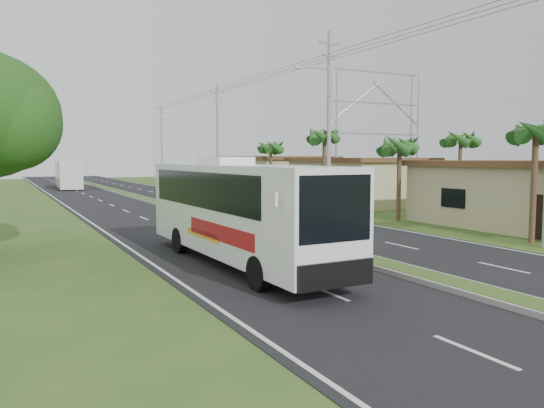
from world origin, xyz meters
name	(u,v)px	position (x,y,z in m)	size (l,w,h in m)	color
ground	(424,279)	(0.00, 0.00, 0.00)	(180.00, 180.00, 0.00)	#2D511E
road_asphalt	(199,215)	(0.00, 20.00, 0.01)	(14.00, 160.00, 0.02)	black
median_strip	(199,214)	(0.00, 20.00, 0.10)	(1.20, 160.00, 0.18)	gray
lane_edge_left	(89,221)	(-6.70, 20.00, 0.00)	(0.12, 160.00, 0.01)	silver
lane_edge_right	(290,211)	(6.70, 20.00, 0.00)	(0.12, 160.00, 0.01)	silver
shop_near	(544,194)	(14.00, 6.00, 1.78)	(8.60, 12.60, 3.52)	tan
shop_mid	(358,181)	(14.00, 22.00, 1.86)	(7.60, 10.60, 3.67)	tan
shop_far	(275,175)	(14.00, 36.00, 1.93)	(8.60, 11.60, 3.82)	tan
palm_verge_a	(536,132)	(9.00, 3.00, 4.74)	(2.40, 2.40, 5.45)	#473321
palm_verge_b	(400,146)	(9.40, 12.00, 4.36)	(2.40, 2.40, 5.05)	#473321
palm_verge_c	(324,137)	(8.80, 19.00, 5.12)	(2.40, 2.40, 5.85)	#473321
palm_verge_d	(271,147)	(9.30, 28.00, 4.55)	(2.40, 2.40, 5.25)	#473321
palm_behind_shop	(461,140)	(17.50, 15.00, 4.93)	(2.40, 2.40, 5.65)	#473321
utility_pole_b	(329,119)	(8.47, 18.00, 6.26)	(3.20, 0.28, 12.00)	gray
utility_pole_c	(218,138)	(8.50, 38.00, 5.67)	(1.60, 0.28, 11.00)	gray
utility_pole_d	(162,145)	(8.50, 58.00, 5.42)	(1.60, 0.28, 10.50)	gray
billboard_lattice	(376,126)	(22.00, 30.00, 6.82)	(10.18, 1.18, 12.07)	gray
coach_bus_main	(237,206)	(-4.06, 4.73, 2.03)	(2.62, 11.49, 3.70)	white
coach_bus_far	(68,173)	(-3.65, 55.66, 1.84)	(2.99, 11.23, 3.24)	silver
motorcyclist	(309,240)	(-2.00, 3.39, 0.87)	(1.80, 1.11, 2.38)	black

